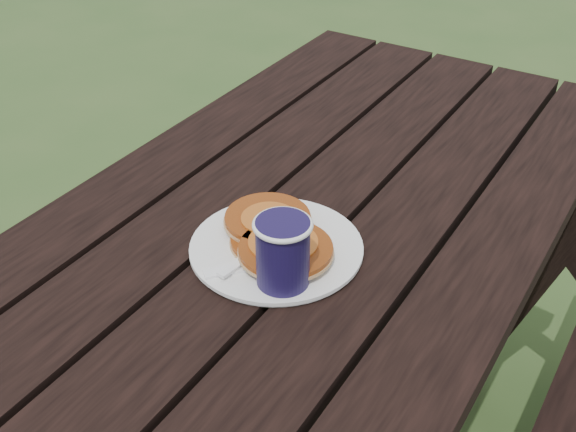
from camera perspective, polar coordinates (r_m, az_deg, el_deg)
The scene contains 6 objects.
picnic_table at distance 1.36m, azimuth -2.22°, elevation -16.03°, with size 1.36×1.80×0.75m.
plate at distance 1.10m, azimuth -0.93°, elevation -2.58°, with size 0.26×0.26×0.01m, color white.
pancake_stack at distance 1.09m, azimuth -0.89°, elevation -1.63°, with size 0.20×0.19×0.04m.
knife at distance 1.06m, azimuth -1.88°, elevation -3.78°, with size 0.02×0.18×0.01m, color white.
fork at distance 1.06m, azimuth -3.33°, elevation -3.31°, with size 0.03×0.16×0.01m, color white, non-canonical shape.
coffee_cup at distance 1.00m, azimuth -0.41°, elevation -2.84°, with size 0.08×0.08×0.11m.
Camera 1 is at (0.50, -0.71, 1.42)m, focal length 45.00 mm.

